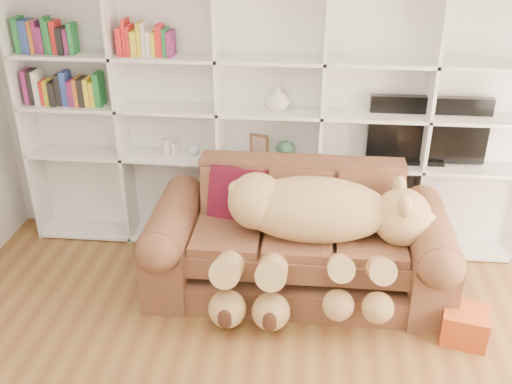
# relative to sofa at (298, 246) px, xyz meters

# --- Properties ---
(wall_back) EXTENTS (5.00, 0.02, 2.70)m
(wall_back) POSITION_rel_sofa_xyz_m (-0.29, 0.86, 0.97)
(wall_back) COLOR silver
(wall_back) RESTS_ON floor
(bookshelf) EXTENTS (4.43, 0.35, 2.40)m
(bookshelf) POSITION_rel_sofa_xyz_m (-0.53, 0.72, 0.93)
(bookshelf) COLOR white
(bookshelf) RESTS_ON floor
(sofa) EXTENTS (2.39, 1.03, 1.01)m
(sofa) POSITION_rel_sofa_xyz_m (0.00, 0.00, 0.00)
(sofa) COLOR brown
(sofa) RESTS_ON floor
(teddy_bear) EXTENTS (1.72, 0.96, 1.00)m
(teddy_bear) POSITION_rel_sofa_xyz_m (0.12, -0.20, 0.31)
(teddy_bear) COLOR tan
(teddy_bear) RESTS_ON sofa
(throw_pillow) EXTENTS (0.50, 0.35, 0.48)m
(throw_pillow) POSITION_rel_sofa_xyz_m (-0.52, 0.17, 0.36)
(throw_pillow) COLOR #5B0F26
(throw_pillow) RESTS_ON sofa
(gift_box) EXTENTS (0.38, 0.36, 0.26)m
(gift_box) POSITION_rel_sofa_xyz_m (1.25, -0.55, -0.25)
(gift_box) COLOR #BC4719
(gift_box) RESTS_ON floor
(tv) EXTENTS (1.01, 0.18, 0.60)m
(tv) POSITION_rel_sofa_xyz_m (1.05, 0.72, 0.78)
(tv) COLOR black
(tv) RESTS_ON bookshelf
(picture_frame) EXTENTS (0.17, 0.07, 0.21)m
(picture_frame) POSITION_rel_sofa_xyz_m (-0.39, 0.67, 0.60)
(picture_frame) COLOR brown
(picture_frame) RESTS_ON bookshelf
(green_vase) EXTENTS (0.17, 0.17, 0.17)m
(green_vase) POSITION_rel_sofa_xyz_m (-0.15, 0.67, 0.57)
(green_vase) COLOR #2C573C
(green_vase) RESTS_ON bookshelf
(figurine_tall) EXTENTS (0.08, 0.08, 0.15)m
(figurine_tall) POSITION_rel_sofa_xyz_m (-1.22, 0.67, 0.56)
(figurine_tall) COLOR beige
(figurine_tall) RESTS_ON bookshelf
(figurine_short) EXTENTS (0.07, 0.07, 0.12)m
(figurine_short) POSITION_rel_sofa_xyz_m (-1.15, 0.67, 0.54)
(figurine_short) COLOR beige
(figurine_short) RESTS_ON bookshelf
(snow_globe) EXTENTS (0.10, 0.10, 0.10)m
(snow_globe) POSITION_rel_sofa_xyz_m (-0.97, 0.67, 0.54)
(snow_globe) COLOR silver
(snow_globe) RESTS_ON bookshelf
(shelf_vase) EXTENTS (0.21, 0.21, 0.22)m
(shelf_vase) POSITION_rel_sofa_xyz_m (-0.23, 0.67, 1.04)
(shelf_vase) COLOR silver
(shelf_vase) RESTS_ON bookshelf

